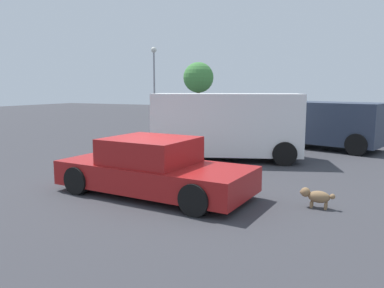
% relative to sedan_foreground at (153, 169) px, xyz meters
% --- Properties ---
extents(ground_plane, '(80.00, 80.00, 0.00)m').
position_rel_sedan_foreground_xyz_m(ground_plane, '(-0.14, 0.25, -0.59)').
color(ground_plane, '#38383D').
extents(sedan_foreground, '(4.61, 2.21, 1.30)m').
position_rel_sedan_foreground_xyz_m(sedan_foreground, '(0.00, 0.00, 0.00)').
color(sedan_foreground, maroon).
rests_on(sedan_foreground, ground_plane).
extents(dog, '(0.69, 0.25, 0.40)m').
position_rel_sedan_foreground_xyz_m(dog, '(3.52, 0.55, -0.35)').
color(dog, olive).
rests_on(dog, ground_plane).
extents(van_white, '(5.23, 3.47, 2.23)m').
position_rel_sedan_foreground_xyz_m(van_white, '(-0.03, 4.82, 0.61)').
color(van_white, white).
rests_on(van_white, ground_plane).
extents(suv_dark, '(4.88, 3.06, 1.86)m').
position_rel_sedan_foreground_xyz_m(suv_dark, '(2.58, 8.80, 0.43)').
color(suv_dark, '#2D384C').
rests_on(suv_dark, ground_plane).
extents(pedestrian, '(0.41, 0.51, 1.67)m').
position_rel_sedan_foreground_xyz_m(pedestrian, '(-0.99, 8.61, 0.40)').
color(pedestrian, gray).
rests_on(pedestrian, ground_plane).
extents(light_post_near, '(0.44, 0.44, 5.65)m').
position_rel_sedan_foreground_xyz_m(light_post_near, '(-11.78, 19.61, 3.31)').
color(light_post_near, gray).
rests_on(light_post_near, ground_plane).
extents(tree_back_center, '(2.78, 2.78, 4.76)m').
position_rel_sedan_foreground_xyz_m(tree_back_center, '(-10.32, 25.01, 2.75)').
color(tree_back_center, brown).
rests_on(tree_back_center, ground_plane).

